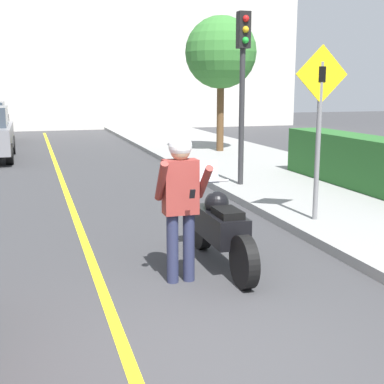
# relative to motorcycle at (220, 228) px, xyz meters

# --- Properties ---
(ground_plane) EXTENTS (80.00, 80.00, 0.00)m
(ground_plane) POSITION_rel_motorcycle_xyz_m (-0.99, -2.35, -0.50)
(ground_plane) COLOR #38383A
(road_center_line) EXTENTS (0.12, 36.00, 0.01)m
(road_center_line) POSITION_rel_motorcycle_xyz_m (-1.59, 3.65, -0.50)
(road_center_line) COLOR yellow
(road_center_line) RESTS_ON ground
(building_backdrop) EXTENTS (28.00, 1.20, 8.01)m
(building_backdrop) POSITION_rel_motorcycle_xyz_m (-0.99, 23.65, 3.50)
(building_backdrop) COLOR beige
(building_backdrop) RESTS_ON ground
(motorcycle) EXTENTS (0.62, 2.24, 1.30)m
(motorcycle) POSITION_rel_motorcycle_xyz_m (0.00, 0.00, 0.00)
(motorcycle) COLOR black
(motorcycle) RESTS_ON ground
(person_biker) EXTENTS (0.59, 0.48, 1.76)m
(person_biker) POSITION_rel_motorcycle_xyz_m (-0.64, -0.42, 0.58)
(person_biker) COLOR #282D4C
(person_biker) RESTS_ON ground
(crossing_sign) EXTENTS (0.91, 0.08, 2.80)m
(crossing_sign) POSITION_rel_motorcycle_xyz_m (2.15, 1.34, 1.32)
(crossing_sign) COLOR slate
(crossing_sign) RESTS_ON sidewalk_curb
(traffic_light) EXTENTS (0.26, 0.30, 3.71)m
(traffic_light) POSITION_rel_motorcycle_xyz_m (2.19, 4.70, 2.22)
(traffic_light) COLOR #2D2D30
(traffic_light) RESTS_ON sidewalk_curb
(hedge_row) EXTENTS (0.90, 5.45, 1.09)m
(hedge_row) POSITION_rel_motorcycle_xyz_m (4.61, 3.59, 0.18)
(hedge_row) COLOR #286028
(hedge_row) RESTS_ON sidewalk_curb
(street_tree) EXTENTS (2.37, 2.37, 4.45)m
(street_tree) POSITION_rel_motorcycle_xyz_m (3.91, 10.85, 2.88)
(street_tree) COLOR brown
(street_tree) RESTS_ON sidewalk_curb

